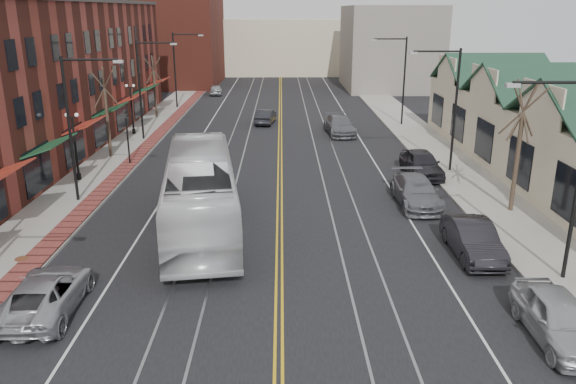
{
  "coord_description": "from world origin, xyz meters",
  "views": [
    {
      "loc": [
        0.12,
        -14.41,
        10.45
      ],
      "look_at": [
        0.42,
        11.57,
        2.0
      ],
      "focal_mm": 35.0,
      "sensor_mm": 36.0,
      "label": 1
    }
  ],
  "objects_px": {
    "transit_bus": "(200,192)",
    "parked_car_a": "(559,318)",
    "parked_suv": "(45,294)",
    "parked_car_c": "(416,191)",
    "parked_car_d": "(421,163)",
    "parked_car_b": "(473,239)"
  },
  "relations": [
    {
      "from": "parked_suv",
      "to": "parked_car_a",
      "type": "xyz_separation_m",
      "value": [
        17.65,
        -2.01,
        0.08
      ]
    },
    {
      "from": "parked_car_a",
      "to": "parked_car_d",
      "type": "height_order",
      "value": "parked_car_d"
    },
    {
      "from": "parked_car_d",
      "to": "parked_car_a",
      "type": "bearing_deg",
      "value": -93.18
    },
    {
      "from": "parked_suv",
      "to": "parked_car_d",
      "type": "relative_size",
      "value": 1.02
    },
    {
      "from": "parked_car_a",
      "to": "parked_car_b",
      "type": "height_order",
      "value": "parked_car_a"
    },
    {
      "from": "parked_car_c",
      "to": "parked_car_d",
      "type": "relative_size",
      "value": 1.07
    },
    {
      "from": "transit_bus",
      "to": "parked_car_b",
      "type": "relative_size",
      "value": 2.84
    },
    {
      "from": "parked_car_a",
      "to": "parked_car_c",
      "type": "bearing_deg",
      "value": 97.44
    },
    {
      "from": "parked_suv",
      "to": "transit_bus",
      "type": "bearing_deg",
      "value": -120.32
    },
    {
      "from": "parked_car_a",
      "to": "parked_car_d",
      "type": "relative_size",
      "value": 0.93
    },
    {
      "from": "parked_car_d",
      "to": "parked_car_c",
      "type": "bearing_deg",
      "value": -109.21
    },
    {
      "from": "parked_car_a",
      "to": "transit_bus",
      "type": "bearing_deg",
      "value": 142.81
    },
    {
      "from": "transit_bus",
      "to": "parked_car_a",
      "type": "xyz_separation_m",
      "value": [
        13.14,
        -10.23,
        -1.1
      ]
    },
    {
      "from": "parked_suv",
      "to": "parked_car_c",
      "type": "height_order",
      "value": "parked_car_c"
    },
    {
      "from": "parked_suv",
      "to": "parked_car_d",
      "type": "bearing_deg",
      "value": -137.29
    },
    {
      "from": "parked_car_c",
      "to": "parked_car_b",
      "type": "bearing_deg",
      "value": -82.89
    },
    {
      "from": "transit_bus",
      "to": "parked_car_b",
      "type": "height_order",
      "value": "transit_bus"
    },
    {
      "from": "parked_car_a",
      "to": "parked_car_c",
      "type": "distance_m",
      "value": 13.67
    },
    {
      "from": "transit_bus",
      "to": "parked_car_c",
      "type": "distance_m",
      "value": 12.07
    },
    {
      "from": "parked_car_b",
      "to": "parked_car_d",
      "type": "bearing_deg",
      "value": 86.83
    },
    {
      "from": "transit_bus",
      "to": "parked_car_d",
      "type": "relative_size",
      "value": 2.71
    },
    {
      "from": "parked_suv",
      "to": "parked_car_b",
      "type": "xyz_separation_m",
      "value": [
        16.98,
        4.66,
        0.08
      ]
    }
  ]
}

